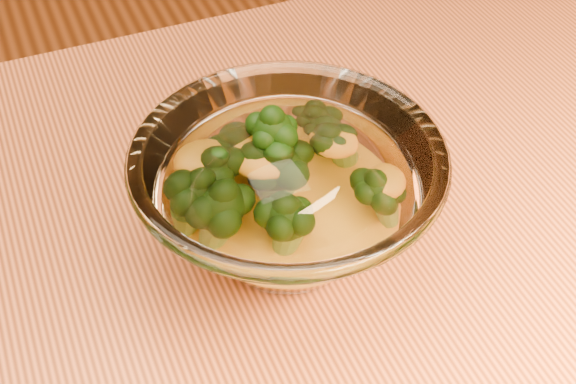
{
  "coord_description": "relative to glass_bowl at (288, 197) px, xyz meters",
  "views": [
    {
      "loc": [
        -0.15,
        -0.29,
        1.19
      ],
      "look_at": [
        -0.0,
        0.08,
        0.8
      ],
      "focal_mm": 50.0,
      "sensor_mm": 36.0,
      "label": 1
    }
  ],
  "objects": [
    {
      "name": "glass_bowl",
      "position": [
        0.0,
        0.0,
        0.0
      ],
      "size": [
        0.22,
        0.22,
        0.1
      ],
      "color": "white",
      "rests_on": "table"
    },
    {
      "name": "cheese_sauce",
      "position": [
        0.0,
        0.0,
        -0.02
      ],
      "size": [
        0.11,
        0.11,
        0.03
      ],
      "primitive_type": "ellipsoid",
      "color": "orange",
      "rests_on": "glass_bowl"
    },
    {
      "name": "broccoli_heap",
      "position": [
        -0.01,
        0.01,
        0.01
      ],
      "size": [
        0.14,
        0.12,
        0.08
      ],
      "color": "black",
      "rests_on": "cheese_sauce"
    }
  ]
}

